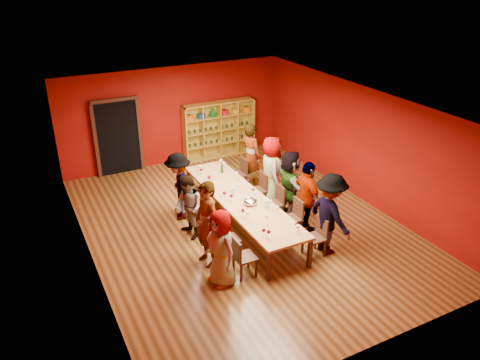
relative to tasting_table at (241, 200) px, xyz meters
name	(u,v)px	position (x,y,z in m)	size (l,w,h in m)	color
room_shell	(241,169)	(0.00, 0.00, 0.80)	(7.10, 9.10, 3.04)	#513215
tasting_table	(241,200)	(0.00, 0.00, 0.00)	(1.10, 4.50, 0.75)	#A57445
doorway	(118,137)	(-1.80, 4.43, 0.42)	(1.40, 0.17, 2.30)	black
shelving_unit	(218,126)	(1.40, 4.32, 0.28)	(2.40, 0.40, 1.80)	#B59428
chair_person_left_0	(241,255)	(-0.91, -1.79, -0.20)	(0.42, 0.42, 0.89)	black
person_left_0	(221,248)	(-1.35, -1.79, 0.11)	(0.79, 0.43, 1.62)	#618FC8
chair_person_left_1	(226,238)	(-0.91, -1.06, -0.20)	(0.42, 0.42, 0.89)	black
person_left_1	(207,224)	(-1.33, -1.06, 0.25)	(0.69, 0.50, 1.89)	#C6858B
chair_person_left_2	(204,214)	(-0.91, 0.09, -0.20)	(0.42, 0.42, 0.89)	black
person_left_2	(188,208)	(-1.30, 0.09, 0.07)	(0.74, 0.41, 1.53)	beige
chair_person_left_3	(190,198)	(-0.91, 1.02, -0.20)	(0.42, 0.42, 0.89)	black
person_left_3	(179,187)	(-1.18, 1.02, 0.16)	(1.11, 0.46, 1.72)	#15173A
chair_person_right_0	(317,234)	(0.91, -1.84, -0.20)	(0.42, 0.42, 0.89)	black
person_right_0	(330,214)	(1.20, -1.84, 0.23)	(1.20, 0.49, 1.85)	#6087C5
chair_person_right_1	(294,215)	(0.91, -0.91, -0.20)	(0.42, 0.42, 0.89)	black
person_right_1	(307,198)	(1.24, -0.91, 0.18)	(1.04, 0.47, 1.77)	#5E8FC3
chair_person_right_2	(276,201)	(0.91, -0.10, -0.20)	(0.42, 0.42, 0.89)	black
person_right_2	(290,184)	(1.30, -0.10, 0.17)	(1.60, 0.46, 1.73)	#121833
chair_person_right_3	(260,187)	(0.91, 0.72, -0.20)	(0.42, 0.42, 0.89)	black
person_right_3	(271,170)	(1.25, 0.72, 0.21)	(0.89, 0.49, 1.83)	pink
chair_person_right_4	(240,172)	(0.91, 1.82, -0.20)	(0.42, 0.42, 0.89)	black
person_right_4	(251,156)	(1.23, 1.82, 0.23)	(0.68, 0.49, 1.85)	#4A4A4F
wine_glass_0	(253,190)	(0.33, 0.00, 0.18)	(0.07, 0.07, 0.18)	silver
wine_glass_1	(248,213)	(-0.33, -0.97, 0.20)	(0.08, 0.08, 0.20)	silver
wine_glass_2	(269,232)	(-0.31, -1.83, 0.20)	(0.08, 0.08, 0.20)	silver
wine_glass_3	(224,164)	(0.36, 1.72, 0.19)	(0.08, 0.08, 0.19)	silver
wine_glass_4	(298,227)	(0.31, -1.93, 0.20)	(0.08, 0.08, 0.21)	silver
wine_glass_5	(200,167)	(-0.30, 1.82, 0.20)	(0.08, 0.08, 0.20)	silver
wine_glass_6	(267,216)	(-0.03, -1.27, 0.20)	(0.08, 0.08, 0.20)	silver
wine_glass_7	(248,199)	(-0.02, -0.39, 0.21)	(0.09, 0.09, 0.21)	silver
wine_glass_8	(264,230)	(-0.36, -1.73, 0.19)	(0.08, 0.08, 0.20)	silver
wine_glass_9	(277,208)	(0.36, -1.05, 0.20)	(0.08, 0.08, 0.20)	silver
wine_glass_10	(214,184)	(-0.37, 0.72, 0.19)	(0.08, 0.08, 0.20)	silver
wine_glass_11	(243,211)	(-0.37, -0.80, 0.19)	(0.08, 0.08, 0.19)	silver
wine_glass_12	(236,177)	(0.28, 0.81, 0.19)	(0.07, 0.07, 0.19)	silver
wine_glass_13	(221,161)	(0.36, 1.89, 0.20)	(0.09, 0.09, 0.21)	silver
wine_glass_14	(231,196)	(-0.29, -0.06, 0.19)	(0.08, 0.08, 0.19)	silver
wine_glass_15	(296,225)	(0.37, -1.81, 0.18)	(0.07, 0.07, 0.18)	silver
wine_glass_16	(224,193)	(-0.37, 0.13, 0.19)	(0.08, 0.08, 0.20)	silver
wine_glass_17	(236,174)	(0.35, 0.95, 0.21)	(0.09, 0.09, 0.22)	silver
wine_glass_18	(201,170)	(-0.34, 1.61, 0.19)	(0.08, 0.08, 0.19)	silver
wine_glass_19	(215,173)	(-0.11, 1.27, 0.18)	(0.07, 0.07, 0.18)	silver
wine_glass_20	(209,178)	(-0.36, 1.05, 0.21)	(0.09, 0.09, 0.22)	silver
wine_glass_21	(270,202)	(0.36, -0.76, 0.21)	(0.09, 0.09, 0.22)	silver
wine_glass_22	(238,186)	(0.08, 0.34, 0.19)	(0.08, 0.08, 0.20)	silver
wine_glass_23	(255,194)	(0.28, -0.19, 0.18)	(0.07, 0.07, 0.18)	silver
spittoon_bowl	(250,202)	(0.03, -0.40, 0.12)	(0.31, 0.31, 0.17)	silver
carafe_a	(233,193)	(-0.15, 0.13, 0.16)	(0.12, 0.12, 0.25)	silver
carafe_b	(267,204)	(0.28, -0.73, 0.17)	(0.11, 0.11, 0.26)	silver
wine_bottle	(222,169)	(0.21, 1.51, 0.16)	(0.09, 0.09, 0.29)	#153C18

